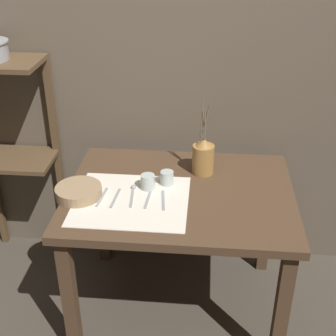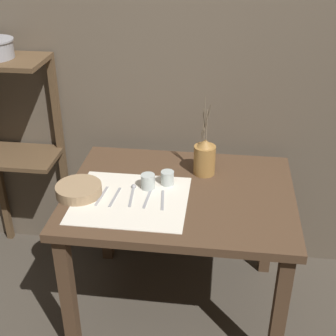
{
  "view_description": "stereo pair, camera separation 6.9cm",
  "coord_description": "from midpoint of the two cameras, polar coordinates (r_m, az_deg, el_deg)",
  "views": [
    {
      "loc": [
        0.11,
        -1.86,
        1.88
      ],
      "look_at": [
        -0.06,
        0.0,
        0.84
      ],
      "focal_mm": 50.0,
      "sensor_mm": 36.0,
      "label": 1
    },
    {
      "loc": [
        0.18,
        -1.85,
        1.88
      ],
      "look_at": [
        -0.06,
        0.0,
        0.84
      ],
      "focal_mm": 50.0,
      "sensor_mm": 36.0,
      "label": 2
    }
  ],
  "objects": [
    {
      "name": "stone_wall_back",
      "position": [
        2.47,
        1.64,
        13.14
      ],
      "size": [
        7.0,
        0.06,
        2.4
      ],
      "color": "brown",
      "rests_on": "ground_plane"
    },
    {
      "name": "wooden_table",
      "position": [
        2.24,
        0.57,
        -4.98
      ],
      "size": [
        1.06,
        0.81,
        0.72
      ],
      "color": "#4C3523",
      "rests_on": "ground_plane"
    },
    {
      "name": "linen_cloth",
      "position": [
        2.13,
        -5.43,
        -3.96
      ],
      "size": [
        0.51,
        0.46,
        0.0
      ],
      "color": "silver",
      "rests_on": "wooden_table"
    },
    {
      "name": "spoon_outer",
      "position": [
        2.17,
        -3.13,
        -3.0
      ],
      "size": [
        0.03,
        0.17,
        0.02
      ],
      "color": "#939399",
      "rests_on": "wooden_table"
    },
    {
      "name": "wooden_bowl",
      "position": [
        2.18,
        -11.74,
        -2.85
      ],
      "size": [
        0.21,
        0.21,
        0.05
      ],
      "color": "#9E7F5B",
      "rests_on": "wooden_table"
    },
    {
      "name": "glass_tumbler_far",
      "position": [
        2.22,
        -1.02,
        -1.22
      ],
      "size": [
        0.06,
        0.06,
        0.07
      ],
      "color": "#B7C1BC",
      "rests_on": "wooden_table"
    },
    {
      "name": "knife_center",
      "position": [
        2.11,
        -1.51,
        -3.95
      ],
      "size": [
        0.03,
        0.16,
        0.0
      ],
      "color": "#939399",
      "rests_on": "wooden_table"
    },
    {
      "name": "spoon_inner",
      "position": [
        2.18,
        -5.22,
        -2.84
      ],
      "size": [
        0.03,
        0.17,
        0.02
      ],
      "color": "#939399",
      "rests_on": "wooden_table"
    },
    {
      "name": "pitcher_with_flowers",
      "position": [
        2.3,
        3.46,
        1.35
      ],
      "size": [
        0.11,
        0.11,
        0.39
      ],
      "color": "olive",
      "rests_on": "wooden_table"
    },
    {
      "name": "wooden_shelf_unit",
      "position": [
        2.68,
        -19.29,
        4.47
      ],
      "size": [
        0.45,
        0.3,
        1.23
      ],
      "color": "brown",
      "rests_on": "ground_plane"
    },
    {
      "name": "fork_inner",
      "position": [
        2.16,
        -8.99,
        -3.54
      ],
      "size": [
        0.03,
        0.16,
        0.0
      ],
      "color": "#939399",
      "rests_on": "wooden_table"
    },
    {
      "name": "glass_tumbler_near",
      "position": [
        2.19,
        -3.39,
        -1.69
      ],
      "size": [
        0.07,
        0.07,
        0.07
      ],
      "color": "#B7C1BC",
      "rests_on": "wooden_table"
    },
    {
      "name": "ground_plane",
      "position": [
        2.64,
        0.5,
        -16.21
      ],
      "size": [
        12.0,
        12.0,
        0.0
      ],
      "primitive_type": "plane",
      "color": "#473F35"
    },
    {
      "name": "fork_outer",
      "position": [
        2.15,
        -7.36,
        -3.67
      ],
      "size": [
        0.02,
        0.16,
        0.0
      ],
      "color": "#939399",
      "rests_on": "wooden_table"
    }
  ]
}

